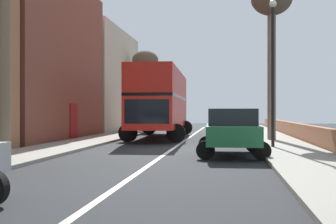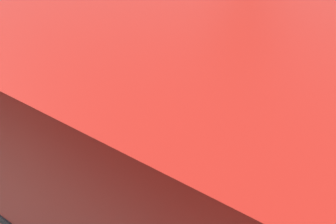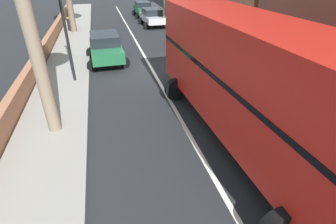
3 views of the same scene
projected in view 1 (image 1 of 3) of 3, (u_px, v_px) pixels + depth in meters
The scene contains 10 objects.
ground_plane at pixel (170, 151), 17.12m from camera, with size 84.00×84.00×0.00m, color black.
road_centre_line at pixel (170, 151), 17.12m from camera, with size 0.16×54.00×0.01m, color silver.
sidewalk_left at pixel (57, 148), 17.81m from camera, with size 2.60×60.00×0.12m, color gray.
sidewalk_right at pixel (292, 151), 16.43m from camera, with size 2.60×60.00×0.12m, color gray.
boundary_wall_right at pixel (333, 141), 16.21m from camera, with size 0.36×54.00×0.95m, color #9E6647.
double_decker_bus at pixel (161, 100), 25.42m from camera, with size 3.82×10.92×4.06m.
parked_car_green_right_0 at pixel (231, 129), 15.13m from camera, with size 2.60×4.36×1.73m.
street_tree_right_1 at pixel (272, 8), 22.33m from camera, with size 2.23×2.23×8.59m.
street_tree_left_2 at pixel (145, 65), 37.43m from camera, with size 2.37×2.37×7.05m.
lamppost_right at pixel (273, 61), 17.77m from camera, with size 0.32×0.32×6.31m.
Camera 1 is at (2.32, -16.96, 1.62)m, focal length 44.21 mm.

